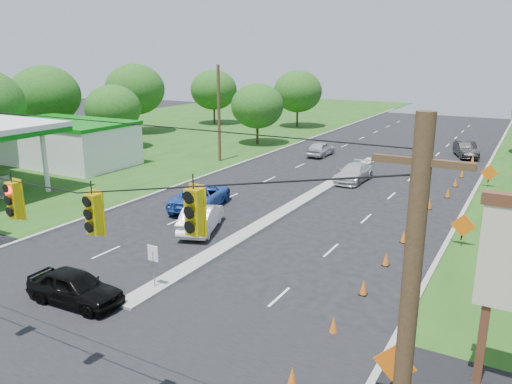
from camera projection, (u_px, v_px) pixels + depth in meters
The scene contains 36 objects.
ground at pixel (36, 361), 16.57m from camera, with size 160.00×160.00×0.00m, color black.
grass_left at pixel (9, 162), 47.59m from camera, with size 40.00×160.00×0.06m, color #1E4714.
cross_street at pixel (36, 361), 16.57m from camera, with size 160.00×14.00×0.02m, color black.
curb_left at pixel (241, 164), 46.55m from camera, with size 0.25×110.00×0.16m, color gray.
curb_right at pixel (474, 192), 36.97m from camera, with size 0.25×110.00×0.16m, color gray.
median at pixel (300, 203), 34.20m from camera, with size 1.00×34.00×0.18m, color gray.
median_sign at pixel (153, 259), 21.22m from camera, with size 0.55×0.06×2.05m.
utility_pole_far_left at pixel (219, 114), 46.49m from camera, with size 0.28×0.28×9.00m, color #422D1C.
gas_station at pixel (53, 140), 44.09m from camera, with size 18.40×19.70×5.20m.
cone_0 at pixel (292, 377), 15.21m from camera, with size 0.32×0.32×0.70m, color orange.
cone_1 at pixel (334, 325), 18.14m from camera, with size 0.32×0.32×0.70m, color orange.
cone_2 at pixel (363, 287), 21.08m from camera, with size 0.32×0.32×0.70m, color orange.
cone_3 at pixel (386, 259), 24.02m from camera, with size 0.32×0.32×0.70m, color orange.
cone_4 at pixel (404, 237), 26.96m from camera, with size 0.32×0.32×0.70m, color orange.
cone_5 at pixel (418, 219), 29.90m from camera, with size 0.32×0.32×0.70m, color orange.
cone_6 at pixel (429, 204), 32.83m from camera, with size 0.32×0.32×0.70m, color orange.
cone_7 at pixel (448, 193), 35.49m from camera, with size 0.32×0.32×0.70m, color orange.
cone_8 at pixel (456, 182), 38.43m from camera, with size 0.32×0.32×0.70m, color orange.
cone_9 at pixel (462, 173), 41.36m from camera, with size 0.32×0.32×0.70m, color orange.
cone_10 at pixel (468, 165), 44.30m from camera, with size 0.32×0.32×0.70m, color orange.
cone_11 at pixel (473, 159), 47.24m from camera, with size 0.32×0.32×0.70m, color orange.
work_sign_0 at pixel (394, 366), 14.52m from camera, with size 1.27×0.58×1.37m.
work_sign_1 at pixel (463, 227), 26.27m from camera, with size 1.27×0.58×1.37m.
work_sign_2 at pixel (489, 174), 38.02m from camera, with size 1.27×0.58×1.37m.
tree_2 at pixel (113, 109), 52.94m from camera, with size 5.88×5.88×6.86m.
tree_3 at pixel (135, 89), 63.85m from camera, with size 7.56×7.56×8.82m.
tree_4 at pixel (214, 90), 72.19m from camera, with size 6.72×6.72×7.84m.
tree_5 at pixel (257, 106), 55.64m from camera, with size 5.88×5.88×6.86m.
tree_6 at pixel (298, 91), 69.01m from camera, with size 6.72×6.72×7.84m.
tree_14 at pixel (45, 95), 54.72m from camera, with size 7.56×7.56×8.82m.
black_sedan at pixel (75, 287), 20.24m from camera, with size 1.70×4.23×1.44m, color black.
white_sedan at pixel (201, 218), 28.73m from camera, with size 1.65×4.73×1.56m, color white.
blue_pickup at pixel (201, 196), 33.08m from camera, with size 2.73×5.91×1.64m, color #2952AD.
silver_car_far at pixel (354, 173), 39.94m from camera, with size 1.99×4.90×1.42m, color #BABABB.
silver_car_oncoming at pixel (321, 149), 50.09m from camera, with size 1.74×4.31×1.47m, color #B0AFB5.
dark_car_receding at pixel (466, 149), 49.52m from camera, with size 1.64×4.71×1.55m, color black.
Camera 1 is at (13.51, -9.00, 9.83)m, focal length 35.00 mm.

